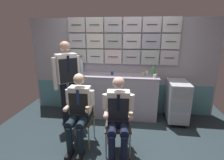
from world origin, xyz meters
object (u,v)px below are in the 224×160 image
(crew_member_standing, at_px, (67,78))
(sparkling_bottle_green, at_px, (154,71))
(folding_chair_left, at_px, (82,113))
(service_trolley, at_px, (177,100))
(crew_member_left, at_px, (79,109))
(crew_member_right, at_px, (118,114))
(folding_chair_right, at_px, (118,118))
(coffee_cup_spare, at_px, (112,73))

(crew_member_standing, distance_m, sparkling_bottle_green, 1.77)
(folding_chair_left, bearing_deg, service_trolley, 26.92)
(service_trolley, distance_m, folding_chair_left, 1.99)
(folding_chair_left, bearing_deg, sparkling_bottle_green, 38.86)
(folding_chair_left, xyz_separation_m, crew_member_left, (-0.00, -0.16, 0.15))
(crew_member_right, distance_m, sparkling_bottle_green, 1.49)
(crew_member_left, xyz_separation_m, crew_member_standing, (-0.41, 0.61, 0.34))
(folding_chair_right, bearing_deg, sparkling_bottle_green, 60.99)
(sparkling_bottle_green, bearing_deg, crew_member_right, -115.33)
(folding_chair_right, xyz_separation_m, sparkling_bottle_green, (0.63, 1.14, 0.54))
(crew_member_standing, relative_size, coffee_cup_spare, 23.84)
(service_trolley, distance_m, folding_chair_right, 1.53)
(crew_member_standing, bearing_deg, folding_chair_left, -47.34)
(crew_member_left, distance_m, crew_member_right, 0.66)
(service_trolley, relative_size, crew_member_standing, 0.52)
(service_trolley, bearing_deg, folding_chair_left, -153.08)
(sparkling_bottle_green, distance_m, coffee_cup_spare, 0.88)
(coffee_cup_spare, bearing_deg, folding_chair_right, -77.63)
(coffee_cup_spare, bearing_deg, sparkling_bottle_green, 1.82)
(crew_member_right, height_order, coffee_cup_spare, crew_member_right)
(crew_member_left, bearing_deg, folding_chair_left, 89.78)
(folding_chair_right, height_order, coffee_cup_spare, coffee_cup_spare)
(folding_chair_right, relative_size, crew_member_right, 0.69)
(crew_member_right, bearing_deg, folding_chair_left, 156.33)
(folding_chair_right, xyz_separation_m, crew_member_standing, (-1.04, 0.56, 0.49))
(crew_member_right, distance_m, coffee_cup_spare, 1.34)
(folding_chair_right, height_order, crew_member_right, crew_member_right)
(crew_member_left, distance_m, crew_member_standing, 0.81)
(crew_member_left, xyz_separation_m, folding_chair_right, (0.63, 0.04, -0.15))
(crew_member_left, height_order, crew_member_standing, crew_member_standing)
(folding_chair_right, distance_m, crew_member_standing, 1.28)
(service_trolley, bearing_deg, sparkling_bottle_green, 166.87)
(crew_member_left, xyz_separation_m, crew_member_right, (0.65, -0.12, 0.00))
(crew_member_standing, bearing_deg, service_trolley, 11.84)
(service_trolley, xyz_separation_m, folding_chair_right, (-1.14, -1.02, 0.05))
(folding_chair_left, xyz_separation_m, folding_chair_right, (0.63, -0.12, 0.00))
(crew_member_left, relative_size, coffee_cup_spare, 17.31)
(crew_member_right, bearing_deg, sparkling_bottle_green, 64.67)
(crew_member_left, height_order, sparkling_bottle_green, crew_member_left)
(folding_chair_left, xyz_separation_m, sparkling_bottle_green, (1.26, 1.02, 0.54))
(folding_chair_left, xyz_separation_m, coffee_cup_spare, (0.39, 0.99, 0.47))
(folding_chair_left, bearing_deg, crew_member_left, -90.22)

